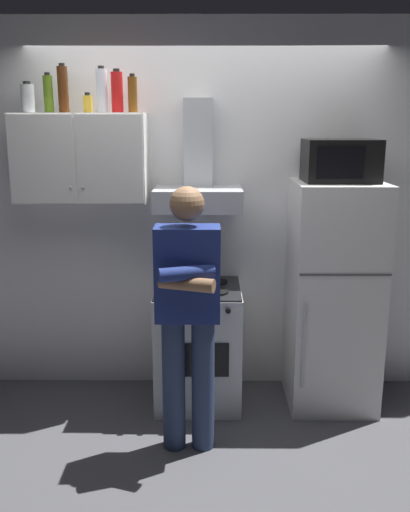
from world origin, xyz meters
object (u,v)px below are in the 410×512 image
person_standing (188,311)px  bottle_olive_oil (48,94)px  bottle_vodka_clear (102,91)px  range_hood (198,180)px  refrigerator (333,296)px  bottle_spice_jar (88,104)px  bottle_soda_red (117,92)px  bottle_beer_brown (133,94)px  microwave (340,161)px  bottle_canister_steel (28,98)px  stove_oven (198,345)px  bottle_rum_dark (63,89)px  upper_cabinet (82,158)px

person_standing → bottle_olive_oil: size_ratio=6.31×
person_standing → bottle_vodka_clear: (-0.59, 0.73, 1.29)m
range_hood → bottle_olive_oil: (-1.00, 0.00, 0.58)m
refrigerator → bottle_olive_oil: (-1.95, 0.13, 1.37)m
bottle_spice_jar → bottle_soda_red: size_ratio=0.47×
refrigerator → bottle_olive_oil: size_ratio=6.16×
bottle_vodka_clear → bottle_beer_brown: 0.21m
microwave → bottle_canister_steel: 2.15m
stove_oven → bottle_spice_jar: 1.84m
stove_oven → bottle_vodka_clear: (-0.64, 0.13, 1.76)m
person_standing → bottle_spice_jar: (-0.69, 0.75, 1.21)m
bottle_beer_brown → microwave: bearing=-3.8°
bottle_soda_red → bottle_vodka_clear: bearing=173.6°
refrigerator → bottle_rum_dark: (-1.85, 0.14, 1.40)m
microwave → bottle_vodka_clear: size_ratio=1.59×
bottle_beer_brown → bottle_olive_oil: size_ratio=0.96×
bottle_rum_dark → bottle_beer_brown: 0.47m
stove_oven → upper_cabinet: bearing=171.1°
microwave → bottle_beer_brown: size_ratio=1.92×
stove_oven → bottle_beer_brown: size_ratio=3.49×
microwave → bottle_olive_oil: bottle_olive_oil is taller
person_standing → bottle_canister_steel: 1.84m
range_hood → bottle_spice_jar: bearing=178.5°
stove_oven → microwave: microwave is taller
bottle_olive_oil → stove_oven: bearing=-7.5°
upper_cabinet → refrigerator: size_ratio=0.56×
bottle_rum_dark → bottle_canister_steel: size_ratio=1.55×
person_standing → bottle_canister_steel: size_ratio=7.95×
bottle_beer_brown → bottle_spice_jar: (-0.31, 0.03, -0.06)m
bottle_soda_red → microwave: bearing=-3.8°
range_hood → bottle_spice_jar: bottle_spice_jar is taller
bottle_olive_oil → bottle_canister_steel: bearing=165.7°
bottle_olive_oil → bottle_canister_steel: size_ratio=1.26×
bottle_rum_dark → bottle_olive_oil: (-0.10, -0.01, -0.03)m
upper_cabinet → stove_oven: bearing=-8.9°
bottle_canister_steel → bottle_vodka_clear: bearing=-4.6°
bottle_spice_jar → person_standing: bearing=-47.3°
upper_cabinet → bottle_vodka_clear: bottle_vodka_clear is taller
stove_oven → bottle_beer_brown: bottle_beer_brown is taller
stove_oven → bottle_canister_steel: size_ratio=4.24×
bottle_rum_dark → bottle_soda_red: (0.37, -0.03, -0.02)m
stove_oven → refrigerator: 1.02m
upper_cabinet → bottle_canister_steel: 0.53m
microwave → bottle_olive_oil: (-1.95, 0.11, 0.43)m
bottle_vodka_clear → person_standing: bearing=-51.2°
range_hood → microwave: bearing=-6.5°
bottle_spice_jar → bottle_beer_brown: bearing=-6.4°
bottle_beer_brown → bottle_vodka_clear: bearing=175.0°
bottle_vodka_clear → bottle_beer_brown: size_ratio=1.20×
refrigerator → bottle_rum_dark: size_ratio=5.02×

